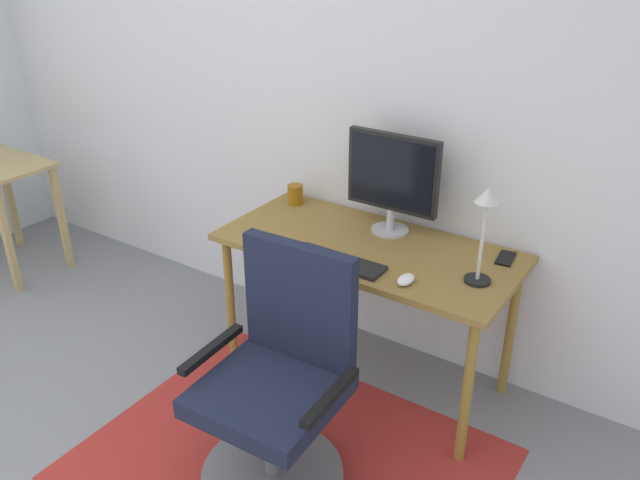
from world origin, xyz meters
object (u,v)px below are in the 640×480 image
object	(u,v)px
keyboard	(338,261)
side_table	(1,185)
monitor	(393,177)
desk_lamp	(485,218)
desk	(367,260)
cell_phone	(506,258)
office_chair	(278,397)
coffee_cup	(295,194)
computer_mouse	(406,280)

from	to	relation	value
keyboard	side_table	world-z (taller)	keyboard
monitor	desk_lamp	bearing A→B (deg)	-23.41
desk	cell_phone	xyz separation A→B (m)	(0.58, 0.22, 0.08)
desk	keyboard	xyz separation A→B (m)	(-0.02, -0.23, 0.09)
cell_phone	side_table	xyz separation A→B (m)	(-3.11, -0.50, -0.17)
keyboard	office_chair	world-z (taller)	office_chair
desk_lamp	cell_phone	bearing A→B (deg)	83.11
coffee_cup	desk_lamp	size ratio (longest dim) A/B	0.25
desk_lamp	side_table	bearing A→B (deg)	-175.62
computer_mouse	desk_lamp	world-z (taller)	desk_lamp
desk	cell_phone	distance (m)	0.62
desk	coffee_cup	xyz separation A→B (m)	(-0.57, 0.21, 0.13)
desk_lamp	office_chair	distance (m)	1.09
keyboard	desk_lamp	xyz separation A→B (m)	(0.57, 0.18, 0.28)
desk	desk_lamp	xyz separation A→B (m)	(0.55, -0.04, 0.37)
coffee_cup	cell_phone	xyz separation A→B (m)	(1.15, 0.00, -0.05)
office_chair	side_table	size ratio (longest dim) A/B	1.36
desk	monitor	distance (m)	0.40
computer_mouse	office_chair	size ratio (longest dim) A/B	0.10
desk	monitor	size ratio (longest dim) A/B	2.87
monitor	office_chair	xyz separation A→B (m)	(0.02, -0.94, -0.63)
keyboard	desk_lamp	world-z (taller)	desk_lamp
office_chair	desk	bearing A→B (deg)	90.31
desk	computer_mouse	world-z (taller)	computer_mouse
desk	desk_lamp	bearing A→B (deg)	-4.66
monitor	computer_mouse	world-z (taller)	monitor
keyboard	office_chair	size ratio (longest dim) A/B	0.43
office_chair	side_table	distance (m)	2.61
monitor	office_chair	bearing A→B (deg)	-88.74
cell_phone	monitor	bearing A→B (deg)	176.17
cell_phone	office_chair	size ratio (longest dim) A/B	0.14
coffee_cup	side_table	distance (m)	2.03
desk	side_table	world-z (taller)	desk
computer_mouse	coffee_cup	size ratio (longest dim) A/B	1.00
desk	desk_lamp	size ratio (longest dim) A/B	3.33
cell_phone	side_table	world-z (taller)	cell_phone
computer_mouse	office_chair	distance (m)	0.70
coffee_cup	desk_lamp	xyz separation A→B (m)	(1.12, -0.26, 0.24)
desk	cell_phone	bearing A→B (deg)	20.36
desk	keyboard	world-z (taller)	keyboard
coffee_cup	monitor	bearing A→B (deg)	-2.79
coffee_cup	desk_lamp	bearing A→B (deg)	-13.09
keyboard	cell_phone	bearing A→B (deg)	36.22
cell_phone	keyboard	bearing A→B (deg)	-150.54
desk_lamp	office_chair	world-z (taller)	desk_lamp
coffee_cup	cell_phone	distance (m)	1.15
monitor	coffee_cup	xyz separation A→B (m)	(-0.58, 0.03, -0.23)
coffee_cup	side_table	bearing A→B (deg)	-165.83
monitor	cell_phone	xyz separation A→B (m)	(0.56, 0.03, -0.28)
desk	monitor	world-z (taller)	monitor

